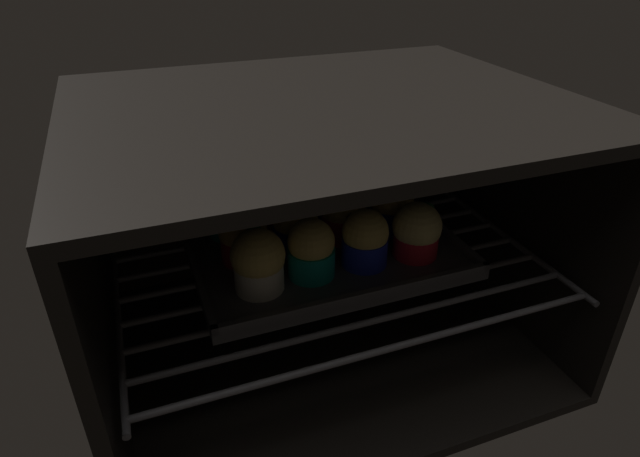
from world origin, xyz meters
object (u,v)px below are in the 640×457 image
object	(u,v)px
muffin_row0_col1	(311,250)
muffin_row2_col0	(229,212)
muffin_row0_col2	(365,239)
baking_tray	(320,246)
muffin_row2_col3	(368,190)
muffin_row2_col1	(282,202)
muffin_row1_col2	(343,214)
muffin_row1_col3	(391,205)
muffin_row0_col0	(258,261)
muffin_row1_col1	(295,226)
muffin_row1_col0	(243,235)
muffin_row2_col2	(324,194)
muffin_row0_col3	(417,231)

from	to	relation	value
muffin_row0_col1	muffin_row2_col0	bearing A→B (deg)	118.13
muffin_row0_col2	baking_tray	bearing A→B (deg)	117.51
baking_tray	muffin_row0_col2	bearing A→B (deg)	-62.49
muffin_row2_col0	muffin_row0_col2	bearing A→B (deg)	-43.21
muffin_row2_col3	muffin_row2_col0	bearing A→B (deg)	179.66
muffin_row2_col3	muffin_row2_col1	bearing A→B (deg)	178.65
muffin_row0_col2	muffin_row1_col2	distance (cm)	6.94
baking_tray	muffin_row2_col1	size ratio (longest dim) A/B	4.69
muffin_row0_col1	muffin_row2_col0	world-z (taller)	muffin_row0_col1
muffin_row1_col2	muffin_row2_col3	world-z (taller)	muffin_row1_col2
muffin_row1_col2	muffin_row2_col0	size ratio (longest dim) A/B	1.09
muffin_row1_col3	muffin_row0_col0	bearing A→B (deg)	-160.99
muffin_row0_col1	muffin_row1_col1	xyz separation A→B (cm)	(0.12, 6.52, -0.09)
muffin_row2_col1	muffin_row1_col2	bearing A→B (deg)	-45.91
muffin_row2_col0	muffin_row1_col0	bearing A→B (deg)	-87.76
muffin_row0_col0	muffin_row1_col2	distance (cm)	15.82
muffin_row1_col2	muffin_row2_col1	size ratio (longest dim) A/B	1.04
muffin_row0_col1	muffin_row2_col1	size ratio (longest dim) A/B	1.02
muffin_row0_col2	muffin_row2_col2	world-z (taller)	same
muffin_row1_col1	muffin_row2_col0	world-z (taller)	muffin_row1_col1
muffin_row0_col2	muffin_row2_col3	bearing A→B (deg)	63.38
baking_tray	muffin_row2_col3	world-z (taller)	muffin_row2_col3
muffin_row1_col3	muffin_row2_col1	world-z (taller)	muffin_row1_col3
muffin_row2_col2	muffin_row1_col2	bearing A→B (deg)	-89.37
muffin_row0_col3	muffin_row2_col1	bearing A→B (deg)	134.37
muffin_row0_col3	muffin_row1_col3	world-z (taller)	muffin_row1_col3
muffin_row0_col0	muffin_row0_col2	distance (cm)	14.02
muffin_row0_col2	muffin_row1_col1	bearing A→B (deg)	137.31
muffin_row2_col1	muffin_row2_col0	bearing A→B (deg)	-178.58
baking_tray	muffin_row0_col2	distance (cm)	8.64
muffin_row2_col2	muffin_row2_col3	xyz separation A→B (cm)	(6.88, -0.57, -0.22)
muffin_row0_col0	muffin_row1_col1	distance (cm)	9.88
muffin_row0_col0	muffin_row1_col0	bearing A→B (deg)	91.51
muffin_row0_col3	muffin_row2_col3	distance (cm)	13.89
muffin_row0_col2	muffin_row2_col2	distance (cm)	14.05
muffin_row0_col3	muffin_row2_col2	world-z (taller)	same
muffin_row0_col1	muffin_row1_col1	world-z (taller)	muffin_row0_col1
baking_tray	muffin_row1_col2	xyz separation A→B (cm)	(3.46, 0.18, 4.25)
muffin_row2_col2	muffin_row1_col0	bearing A→B (deg)	-151.42
muffin_row1_col0	muffin_row1_col2	size ratio (longest dim) A/B	0.97
baking_tray	muffin_row0_col2	world-z (taller)	muffin_row0_col2
muffin_row2_col3	baking_tray	bearing A→B (deg)	-146.82
muffin_row0_col2	muffin_row0_col1	bearing A→B (deg)	179.86
muffin_row0_col0	muffin_row2_col0	size ratio (longest dim) A/B	1.10
muffin_row0_col1	muffin_row2_col1	world-z (taller)	muffin_row0_col1
muffin_row1_col1	muffin_row2_col2	xyz separation A→B (cm)	(6.96, 7.50, 0.03)
muffin_row0_col1	muffin_row1_col2	world-z (taller)	muffin_row1_col2
muffin_row0_col0	muffin_row2_col3	world-z (taller)	muffin_row0_col0
muffin_row0_col3	muffin_row0_col2	bearing A→B (deg)	176.72
muffin_row0_col3	muffin_row2_col3	size ratio (longest dim) A/B	1.05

